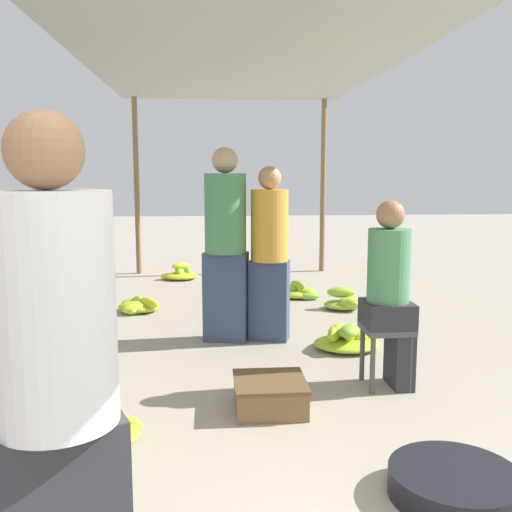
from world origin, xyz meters
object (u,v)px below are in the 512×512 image
object	(u,v)px
basin_black	(455,484)
crate_near	(270,394)
vendor_foreground	(57,392)
banana_pile_right_0	(347,339)
stool	(386,338)
shopper_walking_mid	(269,251)
banana_pile_left_1	(180,274)
banana_pile_left_2	(138,306)
banana_pile_right_2	(299,292)
banana_pile_left_0	(97,434)
shopper_walking_far	(226,242)
vendor_seated	(391,291)
banana_pile_right_1	(345,302)

from	to	relation	value
basin_black	crate_near	distance (m)	1.34
vendor_foreground	banana_pile_right_0	xyz separation A→B (m)	(1.66, 3.12, -0.80)
stool	shopper_walking_mid	bearing A→B (deg)	119.94
banana_pile_left_1	banana_pile_left_2	size ratio (longest dim) A/B	1.09
banana_pile_right_2	banana_pile_right_0	bearing A→B (deg)	-87.21
banana_pile_left_0	shopper_walking_far	xyz separation A→B (m)	(0.80, 2.00, 0.85)
shopper_walking_far	vendor_seated	bearing A→B (deg)	-47.84
shopper_walking_mid	banana_pile_left_0	bearing A→B (deg)	-121.02
banana_pile_left_2	crate_near	world-z (taller)	crate_near
banana_pile_left_1	shopper_walking_far	bearing A→B (deg)	-79.64
banana_pile_left_2	crate_near	size ratio (longest dim) A/B	1.12
vendor_foreground	banana_pile_right_0	distance (m)	3.62
banana_pile_left_2	banana_pile_right_1	size ratio (longest dim) A/B	1.10
banana_pile_left_2	shopper_walking_mid	distance (m)	1.94
shopper_walking_mid	vendor_seated	bearing A→B (deg)	-59.35
banana_pile_left_1	banana_pile_right_2	distance (m)	2.08
stool	shopper_walking_far	world-z (taller)	shopper_walking_far
vendor_foreground	banana_pile_left_0	world-z (taller)	vendor_foreground
banana_pile_left_0	shopper_walking_mid	bearing A→B (deg)	58.98
vendor_foreground	stool	distance (m)	2.86
banana_pile_right_0	basin_black	bearing A→B (deg)	-91.20
stool	shopper_walking_far	distance (m)	1.77
crate_near	stool	bearing A→B (deg)	21.57
vendor_seated	banana_pile_left_1	xyz separation A→B (m)	(-1.71, 4.41, -0.63)
vendor_seated	banana_pile_right_0	bearing A→B (deg)	95.19
banana_pile_right_0	crate_near	world-z (taller)	banana_pile_right_0
basin_black	banana_pile_left_0	bearing A→B (deg)	159.05
vendor_seated	banana_pile_left_2	distance (m)	3.26
banana_pile_left_2	banana_pile_left_0	bearing A→B (deg)	-87.29
banana_pile_left_0	shopper_walking_mid	distance (m)	2.45
basin_black	banana_pile_left_0	world-z (taller)	banana_pile_left_0
banana_pile_right_0	stool	bearing A→B (deg)	-86.12
banana_pile_left_2	banana_pile_right_0	size ratio (longest dim) A/B	0.84
banana_pile_left_0	crate_near	xyz separation A→B (m)	(1.04, 0.40, 0.04)
stool	basin_black	bearing A→B (deg)	-94.36
vendor_seated	shopper_walking_far	bearing A→B (deg)	132.16
banana_pile_left_1	banana_pile_left_2	world-z (taller)	banana_pile_left_1
banana_pile_left_0	banana_pile_right_2	bearing A→B (deg)	64.97
basin_black	banana_pile_right_2	size ratio (longest dim) A/B	1.35
vendor_seated	banana_pile_right_1	distance (m)	2.44
stool	vendor_seated	xyz separation A→B (m)	(0.02, -0.00, 0.35)
banana_pile_left_2	banana_pile_right_1	distance (m)	2.33
vendor_foreground	shopper_walking_far	distance (m)	3.53
vendor_seated	basin_black	bearing A→B (deg)	-95.17
banana_pile_left_2	shopper_walking_far	distance (m)	1.73
vendor_foreground	crate_near	xyz separation A→B (m)	(0.84, 1.87, -0.78)
banana_pile_left_0	banana_pile_right_1	size ratio (longest dim) A/B	1.26
banana_pile_left_2	vendor_foreground	bearing A→B (deg)	-85.71
vendor_seated	shopper_walking_far	world-z (taller)	shopper_walking_far
shopper_walking_far	basin_black	bearing A→B (deg)	-69.52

